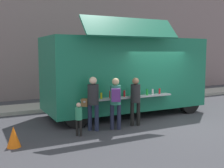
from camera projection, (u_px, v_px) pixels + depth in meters
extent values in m
plane|color=#38383D|center=(168.00, 122.00, 9.77)|extent=(60.00, 60.00, 0.00)
cube|color=#9E998E|center=(11.00, 110.00, 11.48)|extent=(28.00, 1.60, 0.15)
cube|color=slate|center=(17.00, 14.00, 14.87)|extent=(32.00, 2.40, 9.13)
cube|color=#1A7050|center=(125.00, 73.00, 10.87)|extent=(6.28, 2.43, 2.72)
cube|color=#1A7050|center=(131.00, 27.00, 9.09)|extent=(3.45, 0.71, 0.70)
cube|color=black|center=(126.00, 66.00, 9.56)|extent=(3.27, 0.14, 1.22)
cube|color=#B7B7BC|center=(129.00, 97.00, 9.49)|extent=(3.45, 0.39, 0.05)
cylinder|color=orange|center=(95.00, 96.00, 8.84)|extent=(0.08, 0.08, 0.21)
cylinder|color=yellow|center=(101.00, 96.00, 9.00)|extent=(0.06, 0.06, 0.20)
cylinder|color=red|center=(110.00, 95.00, 9.10)|extent=(0.06, 0.06, 0.25)
cylinder|color=black|center=(118.00, 94.00, 9.30)|extent=(0.07, 0.07, 0.25)
cylinder|color=red|center=(124.00, 93.00, 9.45)|extent=(0.06, 0.06, 0.22)
cylinder|color=green|center=(132.00, 93.00, 9.56)|extent=(0.07, 0.07, 0.24)
cylinder|color=white|center=(140.00, 93.00, 9.68)|extent=(0.06, 0.06, 0.20)
cylinder|color=green|center=(147.00, 92.00, 9.77)|extent=(0.08, 0.08, 0.22)
cylinder|color=silver|center=(153.00, 92.00, 9.94)|extent=(0.07, 0.07, 0.20)
cylinder|color=red|center=(160.00, 91.00, 10.08)|extent=(0.07, 0.07, 0.20)
cube|color=black|center=(185.00, 60.00, 12.21)|extent=(0.10, 2.00, 1.20)
cylinder|color=black|center=(159.00, 95.00, 13.02)|extent=(0.90, 0.28, 0.90)
cylinder|color=black|center=(189.00, 102.00, 11.20)|extent=(0.90, 0.28, 0.90)
cylinder|color=black|center=(59.00, 104.00, 10.82)|extent=(0.90, 0.28, 0.90)
cylinder|color=black|center=(76.00, 114.00, 9.00)|extent=(0.90, 0.28, 0.90)
cone|color=orange|center=(14.00, 137.00, 7.14)|extent=(0.36, 0.36, 0.55)
cylinder|color=#2D5C35|center=(165.00, 89.00, 14.82)|extent=(0.60, 0.60, 1.02)
cylinder|color=black|center=(132.00, 114.00, 9.25)|extent=(0.13, 0.13, 0.80)
cylinder|color=black|center=(138.00, 114.00, 9.29)|extent=(0.13, 0.13, 0.80)
cylinder|color=#252526|center=(135.00, 93.00, 9.19)|extent=(0.33, 0.33, 0.60)
sphere|color=#A27252|center=(136.00, 81.00, 9.14)|extent=(0.22, 0.22, 0.22)
cylinder|color=#1F2338|center=(112.00, 117.00, 8.79)|extent=(0.13, 0.13, 0.82)
cylinder|color=#1F2338|center=(119.00, 117.00, 8.80)|extent=(0.13, 0.13, 0.82)
cylinder|color=#308069|center=(116.00, 95.00, 8.72)|extent=(0.34, 0.34, 0.62)
sphere|color=#D5B07F|center=(116.00, 82.00, 8.67)|extent=(0.23, 0.23, 0.23)
cube|color=#5A2B76|center=(116.00, 95.00, 8.45)|extent=(0.33, 0.28, 0.40)
cylinder|color=#1D233B|center=(90.00, 117.00, 8.68)|extent=(0.13, 0.13, 0.84)
cylinder|color=#1D233B|center=(97.00, 118.00, 8.62)|extent=(0.13, 0.13, 0.84)
cylinder|color=#252427|center=(93.00, 94.00, 8.56)|extent=(0.35, 0.35, 0.64)
sphere|color=beige|center=(93.00, 81.00, 8.51)|extent=(0.24, 0.24, 0.24)
cube|color=brown|center=(85.00, 102.00, 8.67)|extent=(0.25, 0.25, 0.25)
cylinder|color=black|center=(77.00, 128.00, 8.14)|extent=(0.08, 0.08, 0.49)
cylinder|color=black|center=(81.00, 128.00, 8.08)|extent=(0.08, 0.08, 0.49)
cylinder|color=#308A60|center=(79.00, 113.00, 8.06)|extent=(0.20, 0.20, 0.37)
sphere|color=#D9A28A|center=(79.00, 105.00, 8.03)|extent=(0.14, 0.14, 0.14)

